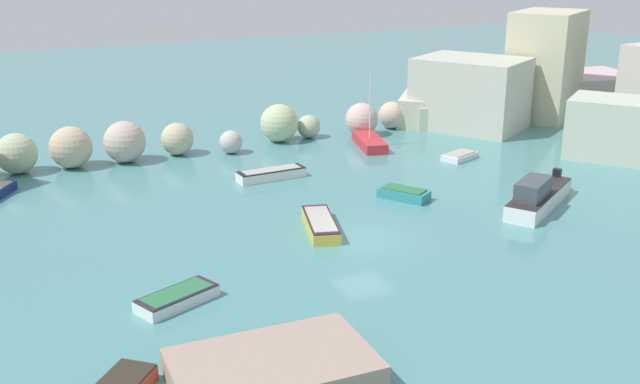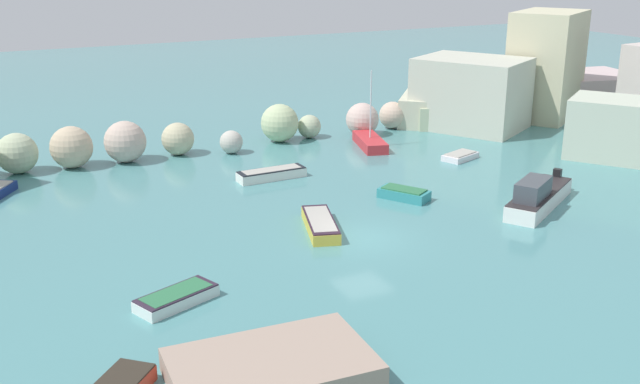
{
  "view_description": "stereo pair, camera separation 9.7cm",
  "coord_description": "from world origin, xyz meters",
  "px_view_note": "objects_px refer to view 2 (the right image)",
  "views": [
    {
      "loc": [
        -16.92,
        -29.07,
        13.45
      ],
      "look_at": [
        0.0,
        4.65,
        1.0
      ],
      "focal_mm": 41.9,
      "sensor_mm": 36.0,
      "label": 1
    },
    {
      "loc": [
        -16.84,
        -29.12,
        13.45
      ],
      "look_at": [
        0.0,
        4.65,
        1.0
      ],
      "focal_mm": 41.9,
      "sensor_mm": 36.0,
      "label": 2
    }
  ],
  "objects_px": {
    "moored_boat_9": "(404,194)",
    "moored_boat_6": "(320,224)",
    "moored_boat_5": "(538,197)",
    "moored_boat_0": "(370,142)",
    "stone_dock": "(271,369)",
    "moored_boat_2": "(460,156)",
    "moored_boat_3": "(272,174)",
    "moored_boat_1": "(177,298)"
  },
  "relations": [
    {
      "from": "moored_boat_0",
      "to": "moored_boat_9",
      "type": "distance_m",
      "value": 11.43
    },
    {
      "from": "moored_boat_0",
      "to": "moored_boat_9",
      "type": "relative_size",
      "value": 1.77
    },
    {
      "from": "stone_dock",
      "to": "moored_boat_1",
      "type": "xyz_separation_m",
      "value": [
        -1.24,
        6.68,
        -0.13
      ]
    },
    {
      "from": "moored_boat_0",
      "to": "moored_boat_1",
      "type": "distance_m",
      "value": 25.96
    },
    {
      "from": "moored_boat_0",
      "to": "moored_boat_1",
      "type": "xyz_separation_m",
      "value": [
        -19.05,
        -17.64,
        -0.09
      ]
    },
    {
      "from": "moored_boat_3",
      "to": "moored_boat_6",
      "type": "relative_size",
      "value": 0.94
    },
    {
      "from": "moored_boat_0",
      "to": "moored_boat_5",
      "type": "xyz_separation_m",
      "value": [
        1.53,
        -15.27,
        0.31
      ]
    },
    {
      "from": "stone_dock",
      "to": "moored_boat_5",
      "type": "relative_size",
      "value": 0.97
    },
    {
      "from": "moored_boat_0",
      "to": "moored_boat_9",
      "type": "xyz_separation_m",
      "value": [
        -4.02,
        -10.7,
        -0.08
      ]
    },
    {
      "from": "moored_boat_3",
      "to": "moored_boat_9",
      "type": "distance_m",
      "value": 8.52
    },
    {
      "from": "moored_boat_0",
      "to": "moored_boat_5",
      "type": "relative_size",
      "value": 0.81
    },
    {
      "from": "moored_boat_2",
      "to": "moored_boat_5",
      "type": "bearing_deg",
      "value": 57.83
    },
    {
      "from": "moored_boat_5",
      "to": "moored_boat_9",
      "type": "bearing_deg",
      "value": -70.41
    },
    {
      "from": "moored_boat_0",
      "to": "moored_boat_3",
      "type": "height_order",
      "value": "moored_boat_0"
    },
    {
      "from": "stone_dock",
      "to": "moored_boat_0",
      "type": "bearing_deg",
      "value": 53.77
    },
    {
      "from": "moored_boat_1",
      "to": "moored_boat_5",
      "type": "xyz_separation_m",
      "value": [
        20.58,
        2.37,
        0.4
      ]
    },
    {
      "from": "moored_boat_2",
      "to": "moored_boat_6",
      "type": "xyz_separation_m",
      "value": [
        -14.12,
        -7.5,
        0.11
      ]
    },
    {
      "from": "moored_boat_9",
      "to": "stone_dock",
      "type": "bearing_deg",
      "value": -76.17
    },
    {
      "from": "moored_boat_3",
      "to": "moored_boat_1",
      "type": "bearing_deg",
      "value": -127.27
    },
    {
      "from": "moored_boat_1",
      "to": "moored_boat_6",
      "type": "xyz_separation_m",
      "value": [
        8.69,
        4.69,
        0.05
      ]
    },
    {
      "from": "moored_boat_0",
      "to": "moored_boat_6",
      "type": "height_order",
      "value": "moored_boat_0"
    },
    {
      "from": "moored_boat_0",
      "to": "moored_boat_1",
      "type": "height_order",
      "value": "moored_boat_0"
    },
    {
      "from": "stone_dock",
      "to": "moored_boat_5",
      "type": "xyz_separation_m",
      "value": [
        19.34,
        9.04,
        0.27
      ]
    },
    {
      "from": "moored_boat_5",
      "to": "moored_boat_9",
      "type": "relative_size",
      "value": 2.2
    },
    {
      "from": "moored_boat_2",
      "to": "moored_boat_3",
      "type": "height_order",
      "value": "moored_boat_3"
    },
    {
      "from": "moored_boat_2",
      "to": "moored_boat_5",
      "type": "xyz_separation_m",
      "value": [
        -2.23,
        -9.82,
        0.46
      ]
    },
    {
      "from": "stone_dock",
      "to": "moored_boat_3",
      "type": "bearing_deg",
      "value": 67.03
    },
    {
      "from": "moored_boat_1",
      "to": "moored_boat_9",
      "type": "bearing_deg",
      "value": 3.7
    },
    {
      "from": "moored_boat_1",
      "to": "moored_boat_9",
      "type": "xyz_separation_m",
      "value": [
        15.03,
        6.94,
        0.02
      ]
    },
    {
      "from": "stone_dock",
      "to": "moored_boat_3",
      "type": "height_order",
      "value": "stone_dock"
    },
    {
      "from": "moored_boat_2",
      "to": "moored_boat_6",
      "type": "height_order",
      "value": "moored_boat_6"
    },
    {
      "from": "moored_boat_1",
      "to": "stone_dock",
      "type": "bearing_deg",
      "value": -100.58
    },
    {
      "from": "moored_boat_9",
      "to": "moored_boat_6",
      "type": "bearing_deg",
      "value": -101.31
    },
    {
      "from": "moored_boat_1",
      "to": "moored_boat_5",
      "type": "height_order",
      "value": "moored_boat_5"
    },
    {
      "from": "moored_boat_0",
      "to": "moored_boat_5",
      "type": "height_order",
      "value": "moored_boat_0"
    },
    {
      "from": "moored_boat_5",
      "to": "stone_dock",
      "type": "bearing_deg",
      "value": -5.88
    },
    {
      "from": "moored_boat_3",
      "to": "moored_boat_5",
      "type": "xyz_separation_m",
      "value": [
        10.7,
        -11.35,
        0.36
      ]
    },
    {
      "from": "moored_boat_1",
      "to": "moored_boat_2",
      "type": "bearing_deg",
      "value": 7.05
    },
    {
      "from": "moored_boat_5",
      "to": "moored_boat_9",
      "type": "distance_m",
      "value": 7.2
    },
    {
      "from": "stone_dock",
      "to": "moored_boat_6",
      "type": "bearing_deg",
      "value": 56.75
    },
    {
      "from": "moored_boat_0",
      "to": "moored_boat_2",
      "type": "xyz_separation_m",
      "value": [
        3.76,
        -5.45,
        -0.16
      ]
    },
    {
      "from": "moored_boat_6",
      "to": "moored_boat_0",
      "type": "bearing_deg",
      "value": 159.1
    }
  ]
}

